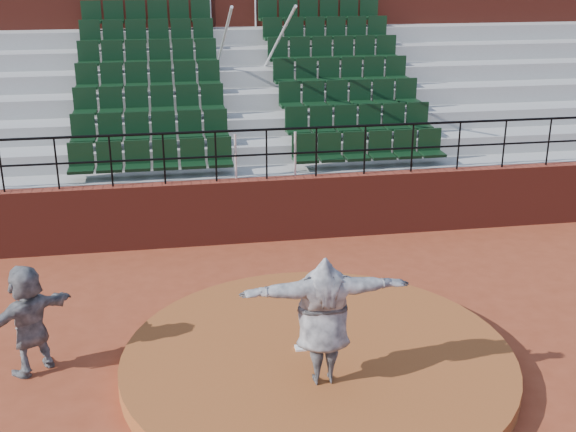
% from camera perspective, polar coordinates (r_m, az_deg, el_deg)
% --- Properties ---
extents(ground, '(90.00, 90.00, 0.00)m').
position_cam_1_polar(ground, '(10.43, 2.37, -11.93)').
color(ground, brown).
rests_on(ground, ground).
extents(pitchers_mound, '(5.50, 5.50, 0.25)m').
position_cam_1_polar(pitchers_mound, '(10.36, 2.38, -11.35)').
color(pitchers_mound, brown).
rests_on(pitchers_mound, ground).
extents(pitching_rubber, '(0.60, 0.15, 0.03)m').
position_cam_1_polar(pitching_rubber, '(10.42, 2.22, -10.27)').
color(pitching_rubber, white).
rests_on(pitching_rubber, pitchers_mound).
extents(boundary_wall, '(24.00, 0.30, 1.30)m').
position_cam_1_polar(boundary_wall, '(14.61, -1.66, 0.53)').
color(boundary_wall, maroon).
rests_on(boundary_wall, ground).
extents(wall_railing, '(24.04, 0.05, 1.03)m').
position_cam_1_polar(wall_railing, '(14.21, -1.71, 5.78)').
color(wall_railing, black).
rests_on(wall_railing, boundary_wall).
extents(seating_deck, '(24.00, 5.97, 4.63)m').
position_cam_1_polar(seating_deck, '(17.87, -3.35, 6.76)').
color(seating_deck, '#9C9C97').
rests_on(seating_deck, ground).
extents(press_box_facade, '(24.00, 3.00, 7.10)m').
position_cam_1_polar(press_box_facade, '(21.42, -4.72, 14.63)').
color(press_box_facade, maroon).
rests_on(press_box_facade, ground).
extents(pitcher, '(2.16, 0.62, 1.75)m').
position_cam_1_polar(pitcher, '(9.29, 2.80, -8.22)').
color(pitcher, black).
rests_on(pitcher, pitchers_mound).
extents(fielder, '(1.44, 1.29, 1.59)m').
position_cam_1_polar(fielder, '(10.61, -19.81, -7.68)').
color(fielder, black).
rests_on(fielder, ground).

